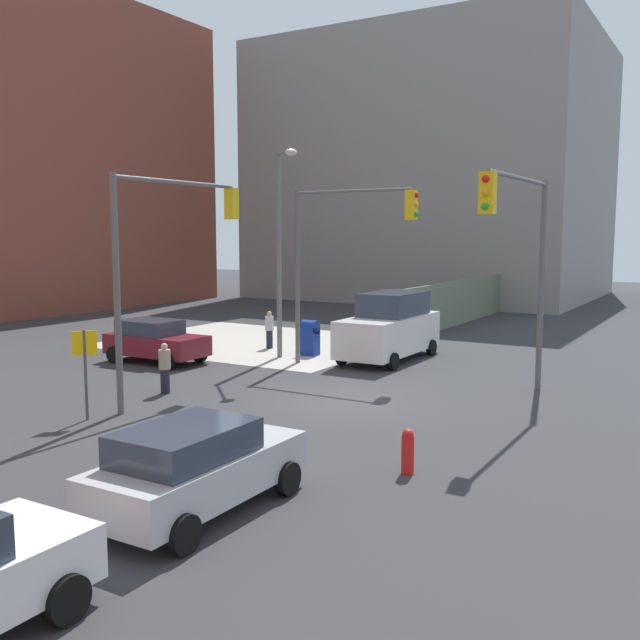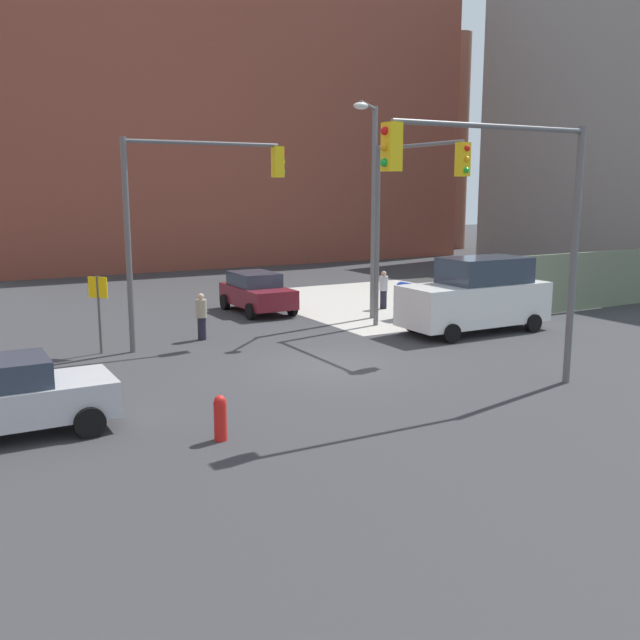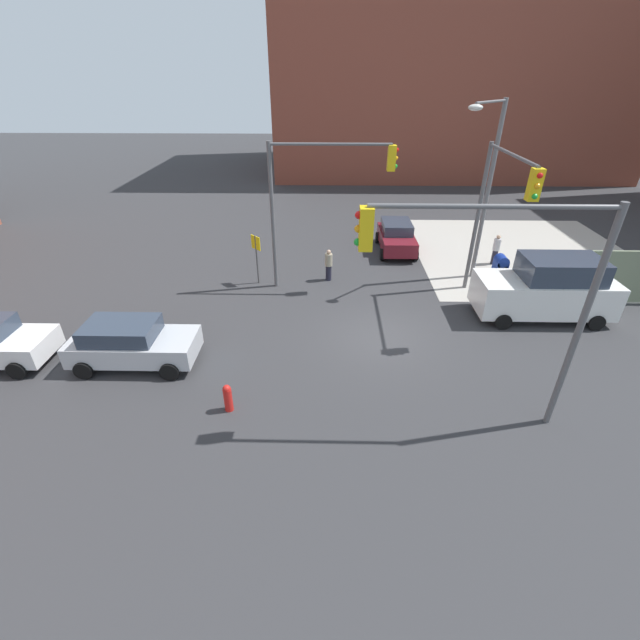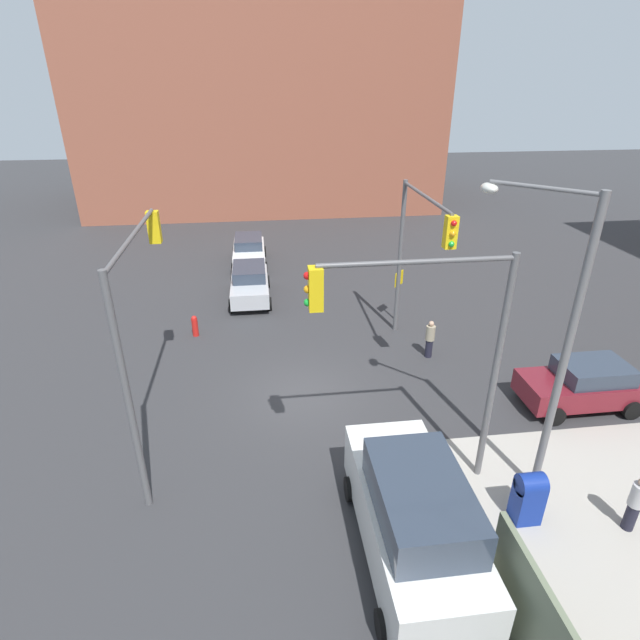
% 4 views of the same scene
% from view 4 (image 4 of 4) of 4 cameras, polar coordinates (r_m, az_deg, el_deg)
% --- Properties ---
extents(ground_plane, '(120.00, 120.00, 0.00)m').
position_cam_4_polar(ground_plane, '(17.80, -1.90, -8.44)').
color(ground_plane, '#333335').
extents(building_brick_west, '(16.00, 28.00, 20.11)m').
position_cam_4_polar(building_brick_west, '(46.65, -6.87, 25.80)').
color(building_brick_west, '#93513D').
rests_on(building_brick_west, ground).
extents(traffic_signal_nw_corner, '(5.40, 0.36, 6.50)m').
position_cam_4_polar(traffic_signal_nw_corner, '(18.83, 11.08, 8.72)').
color(traffic_signal_nw_corner, '#59595B').
rests_on(traffic_signal_nw_corner, ground).
extents(traffic_signal_se_corner, '(6.02, 0.36, 6.50)m').
position_cam_4_polar(traffic_signal_se_corner, '(13.96, -20.02, 1.59)').
color(traffic_signal_se_corner, '#59595B').
rests_on(traffic_signal_se_corner, ground).
extents(traffic_signal_ne_corner, '(0.36, 4.94, 6.50)m').
position_cam_4_polar(traffic_signal_ne_corner, '(12.16, 12.34, -1.37)').
color(traffic_signal_ne_corner, '#59595B').
rests_on(traffic_signal_ne_corner, ground).
extents(street_lamp_corner, '(2.08, 1.97, 8.00)m').
position_cam_4_polar(street_lamp_corner, '(13.00, 25.18, -1.01)').
color(street_lamp_corner, slate).
rests_on(street_lamp_corner, ground).
extents(warning_sign_two_way, '(0.48, 0.48, 2.40)m').
position_cam_4_polar(warning_sign_two_way, '(22.56, 8.95, 3.73)').
color(warning_sign_two_way, '#4C4C4C').
rests_on(warning_sign_two_way, ground).
extents(mailbox_blue, '(0.56, 0.64, 1.43)m').
position_cam_4_polar(mailbox_blue, '(14.02, 22.73, -18.06)').
color(mailbox_blue, navy).
rests_on(mailbox_blue, ground).
extents(fire_hydrant, '(0.26, 0.26, 0.94)m').
position_cam_4_polar(fire_hydrant, '(22.05, -14.11, -0.61)').
color(fire_hydrant, red).
rests_on(fire_hydrant, ground).
extents(coupe_silver, '(4.26, 2.02, 1.62)m').
position_cam_4_polar(coupe_silver, '(25.19, -8.04, 4.25)').
color(coupe_silver, '#B7BABF').
rests_on(coupe_silver, ground).
extents(sedan_maroon, '(2.02, 3.93, 1.62)m').
position_cam_4_polar(sedan_maroon, '(18.95, 27.88, -6.49)').
color(sedan_maroon, maroon).
rests_on(sedan_maroon, ground).
extents(coupe_white, '(4.31, 2.02, 1.62)m').
position_cam_4_polar(coupe_white, '(30.05, -8.12, 7.85)').
color(coupe_white, white).
rests_on(coupe_white, ground).
extents(van_white_delivery, '(5.40, 2.32, 2.62)m').
position_cam_4_polar(van_white_delivery, '(12.08, 10.58, -21.22)').
color(van_white_delivery, white).
rests_on(van_white_delivery, ground).
extents(pedestrian_crossing, '(0.36, 0.36, 1.60)m').
position_cam_4_polar(pedestrian_crossing, '(14.88, 32.37, -17.27)').
color(pedestrian_crossing, '#B2B2B7').
rests_on(pedestrian_crossing, ground).
extents(pedestrian_waiting, '(0.36, 0.36, 1.57)m').
position_cam_4_polar(pedestrian_waiting, '(20.10, 12.44, -2.09)').
color(pedestrian_waiting, '#9E937A').
rests_on(pedestrian_waiting, ground).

